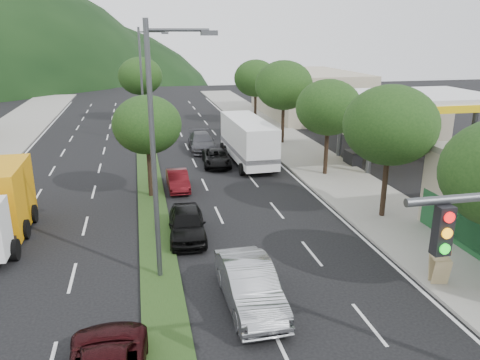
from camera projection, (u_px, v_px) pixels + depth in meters
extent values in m
cube|color=gray|center=(307.00, 156.00, 37.37)|extent=(5.00, 90.00, 0.15)
cube|color=#1C3413|center=(147.00, 156.00, 37.63)|extent=(1.60, 56.00, 0.12)
cube|color=black|center=(443.00, 231.00, 9.40)|extent=(0.35, 0.25, 1.05)
cube|color=silver|center=(407.00, 97.00, 34.42)|extent=(12.00, 8.00, 0.50)
cube|color=yellow|center=(407.00, 102.00, 34.52)|extent=(12.20, 8.20, 0.50)
cylinder|color=#47494C|center=(370.00, 143.00, 32.08)|extent=(0.36, 0.36, 4.60)
cylinder|color=#47494C|center=(472.00, 138.00, 33.71)|extent=(0.36, 0.36, 4.60)
cylinder|color=#47494C|center=(340.00, 129.00, 36.74)|extent=(0.36, 0.36, 4.60)
cylinder|color=#47494C|center=(431.00, 125.00, 38.37)|extent=(0.36, 0.36, 4.60)
cube|color=black|center=(353.00, 158.00, 34.94)|extent=(0.80, 1.60, 1.10)
cube|color=black|center=(447.00, 153.00, 36.56)|extent=(0.80, 1.60, 1.10)
cube|color=#B4A78F|center=(308.00, 94.00, 55.74)|extent=(10.00, 16.00, 5.20)
cylinder|color=black|center=(385.00, 181.00, 24.56)|extent=(0.28, 0.28, 3.81)
ellipsoid|color=#173311|center=(390.00, 125.00, 23.66)|extent=(4.80, 4.80, 4.08)
cylinder|color=black|center=(326.00, 148.00, 32.05)|extent=(0.28, 0.28, 3.58)
ellipsoid|color=#173311|center=(329.00, 107.00, 31.20)|extent=(4.40, 4.40, 3.74)
cylinder|color=black|center=(283.00, 121.00, 41.32)|extent=(0.28, 0.28, 3.92)
ellipsoid|color=#173311|center=(284.00, 85.00, 40.39)|extent=(5.00, 5.00, 4.25)
cylinder|color=black|center=(255.00, 105.00, 50.67)|extent=(0.28, 0.28, 3.70)
ellipsoid|color=#173311|center=(256.00, 78.00, 49.80)|extent=(4.60, 4.60, 3.91)
cylinder|color=black|center=(150.00, 169.00, 27.79)|extent=(0.28, 0.28, 3.36)
ellipsoid|color=#173311|center=(147.00, 125.00, 27.00)|extent=(4.00, 4.00, 3.40)
cylinder|color=black|center=(142.00, 103.00, 51.95)|extent=(0.28, 0.28, 3.81)
ellipsoid|color=#173311|center=(140.00, 76.00, 51.06)|extent=(4.80, 4.80, 4.08)
cylinder|color=#47494C|center=(153.00, 159.00, 17.51)|extent=(0.20, 0.20, 10.00)
cylinder|color=#47494C|center=(178.00, 30.00, 16.35)|extent=(2.20, 0.12, 0.12)
cube|color=#47494C|center=(209.00, 33.00, 16.61)|extent=(0.60, 0.25, 0.18)
cylinder|color=#47494C|center=(142.00, 87.00, 40.81)|extent=(0.20, 0.20, 10.00)
cylinder|color=#47494C|center=(152.00, 32.00, 39.65)|extent=(2.20, 0.12, 0.12)
cube|color=#47494C|center=(165.00, 33.00, 39.90)|extent=(0.60, 0.25, 0.18)
imported|color=#919398|center=(250.00, 285.00, 16.83)|extent=(1.82, 4.99, 1.63)
imported|color=black|center=(187.00, 224.00, 22.51)|extent=(1.99, 4.40, 1.47)
imported|color=#49494E|center=(202.00, 142.00, 39.46)|extent=(2.20, 5.08, 1.46)
imported|color=#4D0C11|center=(178.00, 180.00, 29.59)|extent=(1.32, 3.65, 1.20)
imported|color=black|center=(217.00, 158.00, 34.92)|extent=(2.31, 4.43, 1.19)
cube|color=orange|center=(0.00, 198.00, 22.92)|extent=(2.48, 4.45, 3.26)
cube|color=black|center=(0.00, 229.00, 22.53)|extent=(2.19, 6.13, 0.32)
cylinder|color=black|center=(15.00, 250.00, 20.37)|extent=(0.33, 0.95, 0.95)
cylinder|color=black|center=(25.00, 229.00, 22.50)|extent=(0.33, 0.95, 0.95)
cylinder|color=black|center=(33.00, 214.00, 24.44)|extent=(0.33, 0.95, 0.95)
cube|color=white|center=(248.00, 139.00, 35.31)|extent=(2.60, 8.72, 2.89)
cube|color=slate|center=(248.00, 148.00, 35.53)|extent=(2.66, 8.72, 0.34)
cylinder|color=black|center=(223.00, 148.00, 38.69)|extent=(0.36, 0.87, 0.87)
cylinder|color=black|center=(251.00, 146.00, 39.23)|extent=(0.36, 0.87, 0.87)
cylinder|color=black|center=(226.00, 151.00, 37.72)|extent=(0.36, 0.87, 0.87)
cylinder|color=black|center=(254.00, 149.00, 38.26)|extent=(0.36, 0.87, 0.87)
cylinder|color=black|center=(242.00, 169.00, 32.58)|extent=(0.36, 0.87, 0.87)
cylinder|color=black|center=(275.00, 167.00, 33.12)|extent=(0.36, 0.87, 0.87)
cube|color=tan|center=(442.00, 273.00, 17.96)|extent=(0.69, 0.41, 1.07)
cube|color=tan|center=(437.00, 267.00, 18.41)|extent=(0.69, 0.41, 1.07)
cube|color=tan|center=(441.00, 258.00, 18.03)|extent=(0.75, 0.65, 0.04)
cube|color=orange|center=(448.00, 253.00, 17.68)|extent=(0.24, 0.08, 0.17)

